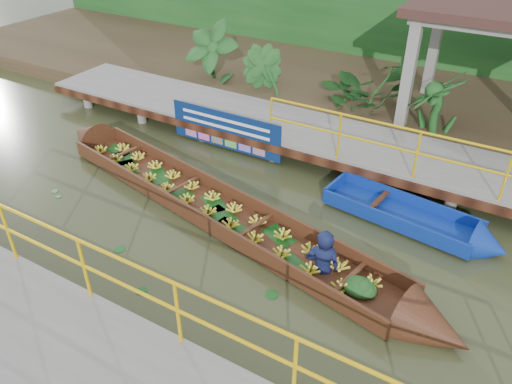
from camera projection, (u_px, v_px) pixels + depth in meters
The scene contains 8 objects.
ground at pixel (251, 234), 9.27m from camera, with size 80.00×80.00×0.00m, color #2A2F17.
land_strip at pixel (383, 92), 14.55m from camera, with size 30.00×8.00×0.45m, color #322519.
far_dock at pixel (328, 139), 11.47m from camera, with size 16.00×2.06×1.66m.
foliage_backdrop at pixel (417, 11), 15.38m from camera, with size 30.00×0.80×4.00m, color #133D16.
vendor_boat at pixel (226, 211), 9.52m from camera, with size 10.12×3.04×2.06m.
moored_blue_boat at pixel (443, 230), 9.13m from camera, with size 3.51×1.29×0.82m.
blue_banner at pixel (225, 130), 11.67m from camera, with size 2.95×0.04×0.92m.
tropical_plants at pixel (429, 96), 11.70m from camera, with size 14.23×1.23×1.53m.
Camera 1 is at (3.80, -6.26, 5.73)m, focal length 35.00 mm.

